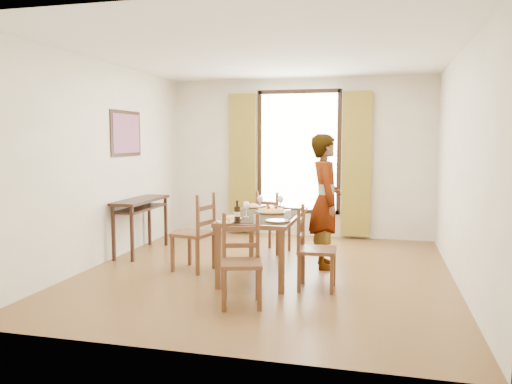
% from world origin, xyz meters
% --- Properties ---
extents(ground, '(5.00, 5.00, 0.00)m').
position_xyz_m(ground, '(0.00, 0.00, 0.00)').
color(ground, '#493117').
rests_on(ground, ground).
extents(room_shell, '(4.60, 5.10, 2.74)m').
position_xyz_m(room_shell, '(-0.00, 0.13, 1.54)').
color(room_shell, silver).
rests_on(room_shell, ground).
extents(console_table, '(0.38, 1.20, 0.80)m').
position_xyz_m(console_table, '(-2.03, 0.60, 0.68)').
color(console_table, black).
rests_on(console_table, ground).
extents(dining_table, '(0.84, 1.60, 0.76)m').
position_xyz_m(dining_table, '(-0.00, -0.11, 0.68)').
color(dining_table, brown).
rests_on(dining_table, ground).
extents(chair_west, '(0.53, 0.53, 0.99)m').
position_xyz_m(chair_west, '(-0.89, -0.16, 0.46)').
color(chair_west, brown).
rests_on(chair_west, ground).
extents(chair_north, '(0.52, 0.52, 0.91)m').
position_xyz_m(chair_north, '(-0.17, 1.10, 0.42)').
color(chair_north, brown).
rests_on(chair_north, ground).
extents(chair_south, '(0.50, 0.50, 0.91)m').
position_xyz_m(chair_south, '(0.03, -1.29, 0.42)').
color(chair_south, brown).
rests_on(chair_south, ground).
extents(chair_east, '(0.42, 0.42, 0.93)m').
position_xyz_m(chair_east, '(0.67, -0.59, 0.43)').
color(chair_east, brown).
rests_on(chair_east, ground).
extents(man, '(0.81, 0.69, 1.73)m').
position_xyz_m(man, '(0.68, 0.43, 0.87)').
color(man, '#94989D').
rests_on(man, ground).
extents(plate_sw, '(0.27, 0.27, 0.05)m').
position_xyz_m(plate_sw, '(-0.27, -0.65, 0.78)').
color(plate_sw, silver).
rests_on(plate_sw, dining_table).
extents(plate_se, '(0.27, 0.27, 0.05)m').
position_xyz_m(plate_se, '(0.27, -0.66, 0.78)').
color(plate_se, silver).
rests_on(plate_se, dining_table).
extents(plate_nw, '(0.27, 0.27, 0.05)m').
position_xyz_m(plate_nw, '(-0.28, 0.41, 0.78)').
color(plate_nw, silver).
rests_on(plate_nw, dining_table).
extents(plate_ne, '(0.27, 0.27, 0.05)m').
position_xyz_m(plate_ne, '(0.27, 0.46, 0.78)').
color(plate_ne, silver).
rests_on(plate_ne, dining_table).
extents(pasta_platter, '(0.40, 0.40, 0.10)m').
position_xyz_m(pasta_platter, '(0.07, -0.03, 0.81)').
color(pasta_platter, orange).
rests_on(pasta_platter, dining_table).
extents(caprese_plate, '(0.20, 0.20, 0.04)m').
position_xyz_m(caprese_plate, '(-0.27, -0.85, 0.78)').
color(caprese_plate, silver).
rests_on(caprese_plate, dining_table).
extents(wine_glass_a, '(0.08, 0.08, 0.18)m').
position_xyz_m(wine_glass_a, '(-0.15, -0.44, 0.85)').
color(wine_glass_a, white).
rests_on(wine_glass_a, dining_table).
extents(wine_glass_b, '(0.08, 0.08, 0.18)m').
position_xyz_m(wine_glass_b, '(0.11, 0.31, 0.85)').
color(wine_glass_b, white).
rests_on(wine_glass_b, dining_table).
extents(wine_glass_c, '(0.08, 0.08, 0.18)m').
position_xyz_m(wine_glass_c, '(-0.15, 0.28, 0.85)').
color(wine_glass_c, white).
rests_on(wine_glass_c, dining_table).
extents(tumbler_a, '(0.07, 0.07, 0.10)m').
position_xyz_m(tumbler_a, '(0.34, -0.40, 0.81)').
color(tumbler_a, silver).
rests_on(tumbler_a, dining_table).
extents(tumbler_b, '(0.07, 0.07, 0.10)m').
position_xyz_m(tumbler_b, '(-0.33, 0.22, 0.81)').
color(tumbler_b, silver).
rests_on(tumbler_b, dining_table).
extents(tumbler_c, '(0.07, 0.07, 0.10)m').
position_xyz_m(tumbler_c, '(0.08, -0.85, 0.81)').
color(tumbler_c, silver).
rests_on(tumbler_c, dining_table).
extents(wine_bottle, '(0.07, 0.07, 0.25)m').
position_xyz_m(wine_bottle, '(-0.14, -0.85, 0.88)').
color(wine_bottle, black).
rests_on(wine_bottle, dining_table).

